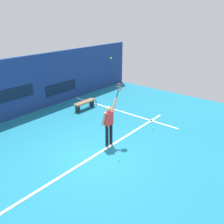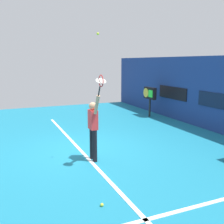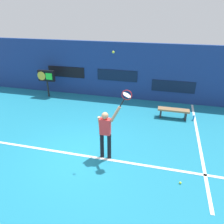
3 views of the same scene
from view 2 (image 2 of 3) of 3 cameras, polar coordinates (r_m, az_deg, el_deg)
ground_plane at (r=8.56m, az=-6.52°, el=-8.33°), size 18.00×18.00×0.00m
back_wall at (r=11.18m, az=22.45°, el=3.41°), size 18.00×0.20×3.03m
sponsor_banner_center at (r=11.13m, az=21.93°, el=2.21°), size 2.20×0.03×0.60m
sponsor_banner_portside at (r=13.39m, az=12.87°, el=4.05°), size 2.20×0.03×0.60m
court_baseline at (r=8.55m, az=-6.72°, el=-8.31°), size 10.00×0.10×0.01m
tennis_player at (r=7.48m, az=-4.06°, el=-3.04°), size 0.75×0.31×1.95m
tennis_racket at (r=6.67m, az=-2.43°, el=6.48°), size 0.43×0.27×0.62m
tennis_ball at (r=7.11m, az=-3.07°, el=16.51°), size 0.07×0.07×0.07m
scoreboard_clock at (r=13.68m, az=8.17°, el=3.81°), size 0.96×0.20×1.51m
spare_ball at (r=5.50m, az=-2.19°, el=-19.35°), size 0.07×0.07×0.07m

